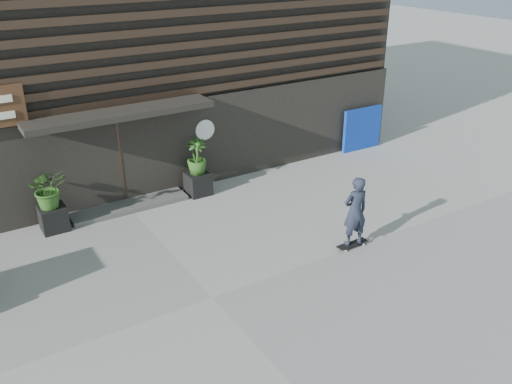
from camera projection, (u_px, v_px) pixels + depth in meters
ground at (212, 298)px, 10.53m from camera, size 80.00×80.00×0.00m
entrance_step at (129, 205)px, 14.05m from camera, size 3.00×0.80×0.12m
planter_pot_left at (54, 218)px, 12.88m from camera, size 0.60×0.60×0.60m
bamboo_left at (48, 188)px, 12.55m from camera, size 0.86×0.75×0.96m
planter_pot_right at (198, 184)px, 14.70m from camera, size 0.60×0.60×0.60m
bamboo_right at (197, 157)px, 14.37m from camera, size 0.54×0.54×0.96m
blue_tarp at (362, 129)px, 17.68m from camera, size 1.48×0.14×1.38m
building at (54, 22)px, 16.51m from camera, size 18.00×11.00×8.00m
skateboarder at (355, 212)px, 11.89m from camera, size 0.78×0.46×1.71m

